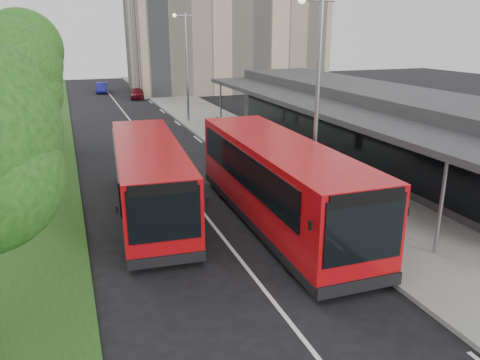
{
  "coord_description": "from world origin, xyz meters",
  "views": [
    {
      "loc": [
        -4.64,
        -13.52,
        6.96
      ],
      "look_at": [
        1.24,
        2.37,
        1.5
      ],
      "focal_mm": 35.0,
      "sensor_mm": 36.0,
      "label": 1
    }
  ],
  "objects_px": {
    "bus_second": "(149,178)",
    "car_near": "(137,93)",
    "lamp_post_far": "(186,61)",
    "bus_main": "(279,183)",
    "lamp_post_near": "(316,93)",
    "tree_mid": "(5,80)",
    "car_far": "(102,88)",
    "bollard": "(217,123)",
    "litter_bin": "(263,150)",
    "tree_far": "(23,55)"
  },
  "relations": [
    {
      "from": "car_far",
      "to": "tree_far",
      "type": "bearing_deg",
      "value": -100.87
    },
    {
      "from": "lamp_post_near",
      "to": "tree_far",
      "type": "bearing_deg",
      "value": 120.29
    },
    {
      "from": "car_near",
      "to": "car_far",
      "type": "height_order",
      "value": "car_far"
    },
    {
      "from": "bus_main",
      "to": "litter_bin",
      "type": "distance_m",
      "value": 9.09
    },
    {
      "from": "car_near",
      "to": "litter_bin",
      "type": "bearing_deg",
      "value": -77.7
    },
    {
      "from": "lamp_post_near",
      "to": "bus_main",
      "type": "height_order",
      "value": "lamp_post_near"
    },
    {
      "from": "lamp_post_near",
      "to": "bus_main",
      "type": "xyz_separation_m",
      "value": [
        -1.78,
        -0.79,
        -3.12
      ]
    },
    {
      "from": "lamp_post_near",
      "to": "car_near",
      "type": "bearing_deg",
      "value": 92.85
    },
    {
      "from": "tree_mid",
      "to": "bus_main",
      "type": "xyz_separation_m",
      "value": [
        9.35,
        -7.84,
        -3.28
      ]
    },
    {
      "from": "lamp_post_far",
      "to": "bus_second",
      "type": "distance_m",
      "value": 19.29
    },
    {
      "from": "lamp_post_far",
      "to": "litter_bin",
      "type": "distance_m",
      "value": 13.01
    },
    {
      "from": "tree_far",
      "to": "bollard",
      "type": "xyz_separation_m",
      "value": [
        12.28,
        -3.06,
        -4.78
      ]
    },
    {
      "from": "lamp_post_near",
      "to": "bus_second",
      "type": "height_order",
      "value": "lamp_post_near"
    },
    {
      "from": "car_far",
      "to": "car_near",
      "type": "bearing_deg",
      "value": -59.16
    },
    {
      "from": "bus_second",
      "to": "bollard",
      "type": "bearing_deg",
      "value": 67.3
    },
    {
      "from": "car_far",
      "to": "bollard",
      "type": "bearing_deg",
      "value": -71.61
    },
    {
      "from": "car_near",
      "to": "car_far",
      "type": "distance_m",
      "value": 7.07
    },
    {
      "from": "tree_mid",
      "to": "lamp_post_far",
      "type": "xyz_separation_m",
      "value": [
        11.13,
        12.95,
        -0.17
      ]
    },
    {
      "from": "tree_mid",
      "to": "lamp_post_near",
      "type": "relative_size",
      "value": 0.95
    },
    {
      "from": "bus_second",
      "to": "car_near",
      "type": "distance_m",
      "value": 33.13
    },
    {
      "from": "bollard",
      "to": "car_near",
      "type": "distance_m",
      "value": 19.05
    },
    {
      "from": "bus_main",
      "to": "car_near",
      "type": "distance_m",
      "value": 35.62
    },
    {
      "from": "lamp_post_near",
      "to": "litter_bin",
      "type": "xyz_separation_m",
      "value": [
        1.21,
        7.73,
        -4.15
      ]
    },
    {
      "from": "bus_second",
      "to": "car_near",
      "type": "height_order",
      "value": "bus_second"
    },
    {
      "from": "litter_bin",
      "to": "car_far",
      "type": "height_order",
      "value": "car_far"
    },
    {
      "from": "lamp_post_far",
      "to": "tree_far",
      "type": "bearing_deg",
      "value": -175.13
    },
    {
      "from": "tree_mid",
      "to": "car_far",
      "type": "distance_m",
      "value": 34.98
    },
    {
      "from": "bus_second",
      "to": "bus_main",
      "type": "bearing_deg",
      "value": -28.44
    },
    {
      "from": "litter_bin",
      "to": "bollard",
      "type": "bearing_deg",
      "value": 90.34
    },
    {
      "from": "bus_main",
      "to": "car_far",
      "type": "distance_m",
      "value": 42.09
    },
    {
      "from": "lamp_post_far",
      "to": "bollard",
      "type": "relative_size",
      "value": 8.79
    },
    {
      "from": "lamp_post_far",
      "to": "bollard",
      "type": "bearing_deg",
      "value": -73.93
    },
    {
      "from": "tree_mid",
      "to": "bollard",
      "type": "distance_m",
      "value": 15.78
    },
    {
      "from": "bus_main",
      "to": "bus_second",
      "type": "xyz_separation_m",
      "value": [
        -4.27,
        2.77,
        -0.15
      ]
    },
    {
      "from": "bollard",
      "to": "lamp_post_far",
      "type": "bearing_deg",
      "value": 106.07
    },
    {
      "from": "lamp_post_near",
      "to": "litter_bin",
      "type": "distance_m",
      "value": 8.86
    },
    {
      "from": "lamp_post_far",
      "to": "litter_bin",
      "type": "bearing_deg",
      "value": -84.39
    },
    {
      "from": "bus_main",
      "to": "bus_second",
      "type": "bearing_deg",
      "value": 148.23
    },
    {
      "from": "litter_bin",
      "to": "car_near",
      "type": "bearing_deg",
      "value": 96.19
    },
    {
      "from": "tree_mid",
      "to": "bus_second",
      "type": "height_order",
      "value": "tree_mid"
    },
    {
      "from": "lamp_post_far",
      "to": "car_near",
      "type": "xyz_separation_m",
      "value": [
        -1.73,
        14.81,
        -4.15
      ]
    },
    {
      "from": "lamp_post_far",
      "to": "bus_main",
      "type": "distance_m",
      "value": 21.1
    },
    {
      "from": "bus_second",
      "to": "car_far",
      "type": "distance_m",
      "value": 39.23
    },
    {
      "from": "car_near",
      "to": "car_far",
      "type": "bearing_deg",
      "value": 121.88
    },
    {
      "from": "car_near",
      "to": "bus_main",
      "type": "bearing_deg",
      "value": -83.97
    },
    {
      "from": "tree_mid",
      "to": "litter_bin",
      "type": "bearing_deg",
      "value": 3.15
    },
    {
      "from": "bus_main",
      "to": "litter_bin",
      "type": "relative_size",
      "value": 13.16
    },
    {
      "from": "lamp_post_far",
      "to": "bus_main",
      "type": "bearing_deg",
      "value": -94.9
    },
    {
      "from": "lamp_post_far",
      "to": "car_far",
      "type": "height_order",
      "value": "lamp_post_far"
    },
    {
      "from": "lamp_post_near",
      "to": "bollard",
      "type": "bearing_deg",
      "value": 85.86
    }
  ]
}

